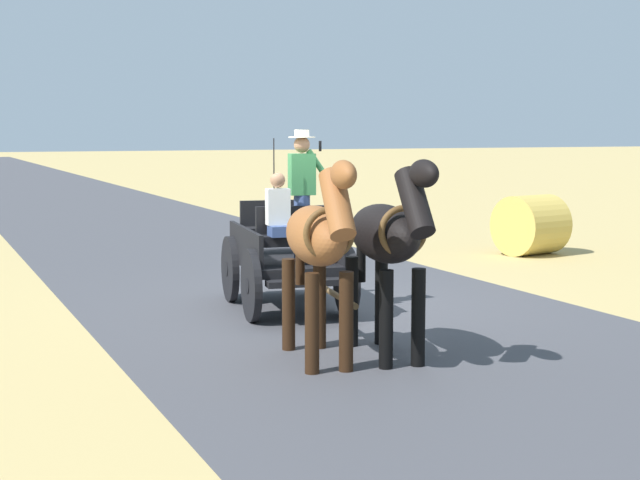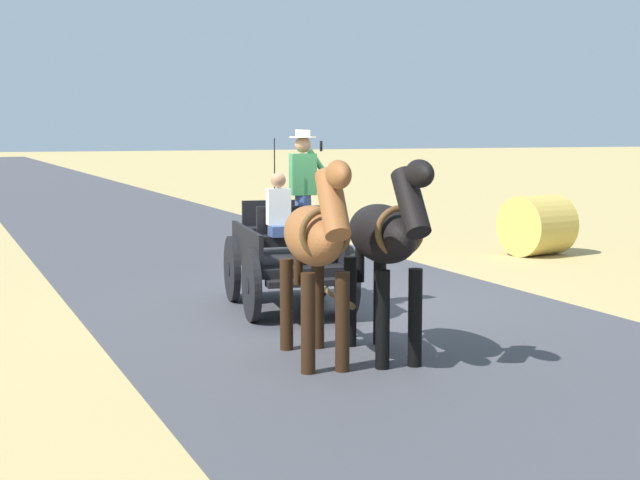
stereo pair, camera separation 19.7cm
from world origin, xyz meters
name	(u,v)px [view 1 (the left image)]	position (x,y,z in m)	size (l,w,h in m)	color
ground_plane	(321,306)	(0.00, 0.00, 0.00)	(200.00, 200.00, 0.00)	tan
road_surface	(321,305)	(0.00, 0.00, 0.00)	(6.72, 160.00, 0.01)	#424247
horse_drawn_carriage	(287,252)	(0.55, 0.09, 0.82)	(1.73, 4.51, 2.50)	black
horse_near_side	(388,239)	(0.58, 3.15, 1.32)	(0.73, 2.14, 2.21)	black
horse_off_side	(319,241)	(1.35, 3.04, 1.32)	(0.79, 2.15, 2.21)	brown
hay_bale	(531,225)	(-6.10, -3.43, 0.60)	(1.20, 1.20, 1.10)	gold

